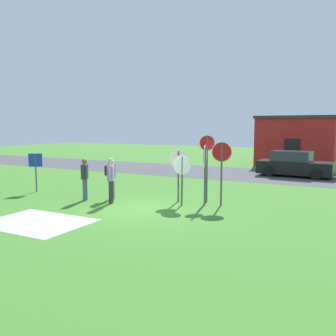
# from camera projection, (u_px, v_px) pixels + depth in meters

# --- Properties ---
(ground_plane) EXTENTS (80.00, 80.00, 0.00)m
(ground_plane) POSITION_uv_depth(u_px,v_px,m) (137.00, 209.00, 13.16)
(ground_plane) COLOR #3D7528
(street_asphalt) EXTENTS (60.00, 6.40, 0.01)m
(street_asphalt) POSITION_uv_depth(u_px,v_px,m) (233.00, 173.00, 23.12)
(street_asphalt) COLOR #424247
(street_asphalt) RESTS_ON ground
(concrete_path) EXTENTS (3.20, 2.40, 0.01)m
(concrete_path) POSITION_uv_depth(u_px,v_px,m) (37.00, 222.00, 11.34)
(concrete_path) COLOR #ADAAA3
(concrete_path) RESTS_ON ground
(building_background) EXTENTS (5.78, 3.73, 3.77)m
(building_background) POSITION_uv_depth(u_px,v_px,m) (296.00, 141.00, 27.78)
(building_background) COLOR #B2231E
(building_background) RESTS_ON ground
(parked_car_on_street) EXTENTS (4.42, 2.25, 1.51)m
(parked_car_on_street) POSITION_uv_depth(u_px,v_px,m) (294.00, 165.00, 21.71)
(parked_car_on_street) COLOR black
(parked_car_on_street) RESTS_ON ground
(stop_sign_low_front) EXTENTS (0.23, 0.83, 2.30)m
(stop_sign_low_front) POSITION_uv_depth(u_px,v_px,m) (205.00, 164.00, 13.64)
(stop_sign_low_front) COLOR #474C4C
(stop_sign_low_front) RESTS_ON ground
(stop_sign_rear_right) EXTENTS (0.73, 0.23, 2.41)m
(stop_sign_rear_right) POSITION_uv_depth(u_px,v_px,m) (222.00, 162.00, 13.61)
(stop_sign_rear_right) COLOR #474C4C
(stop_sign_rear_right) RESTS_ON ground
(stop_sign_tallest) EXTENTS (0.75, 0.13, 1.92)m
(stop_sign_tallest) POSITION_uv_depth(u_px,v_px,m) (182.00, 171.00, 13.61)
(stop_sign_tallest) COLOR #474C4C
(stop_sign_tallest) RESTS_ON ground
(stop_sign_leaning_left) EXTENTS (0.55, 0.32, 2.65)m
(stop_sign_leaning_left) POSITION_uv_depth(u_px,v_px,m) (207.00, 158.00, 14.19)
(stop_sign_leaning_left) COLOR #474C4C
(stop_sign_leaning_left) RESTS_ON ground
(stop_sign_center_cluster) EXTENTS (0.66, 0.33, 2.07)m
(stop_sign_center_cluster) POSITION_uv_depth(u_px,v_px,m) (178.00, 167.00, 14.30)
(stop_sign_center_cluster) COLOR #474C4C
(stop_sign_center_cluster) RESTS_ON ground
(person_near_signs) EXTENTS (0.36, 0.52, 1.69)m
(person_near_signs) POSITION_uv_depth(u_px,v_px,m) (85.00, 177.00, 14.62)
(person_near_signs) COLOR #4C5670
(person_near_signs) RESTS_ON ground
(person_holding_notes) EXTENTS (0.36, 0.52, 1.74)m
(person_holding_notes) POSITION_uv_depth(u_px,v_px,m) (111.00, 178.00, 14.07)
(person_holding_notes) COLOR #2D2D33
(person_holding_notes) RESTS_ON ground
(person_on_left) EXTENTS (0.39, 0.56, 1.69)m
(person_on_left) POSITION_uv_depth(u_px,v_px,m) (111.00, 176.00, 14.83)
(person_on_left) COLOR #7A6B56
(person_on_left) RESTS_ON ground
(info_panel_leftmost) EXTENTS (0.50, 0.37, 1.76)m
(info_panel_leftmost) POSITION_uv_depth(u_px,v_px,m) (36.00, 165.00, 16.50)
(info_panel_leftmost) COLOR #4C4C51
(info_panel_leftmost) RESTS_ON ground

